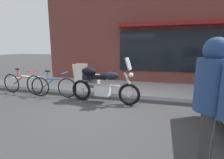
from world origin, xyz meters
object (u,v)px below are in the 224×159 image
Objects in this scene: parked_bicycle at (53,86)px; pedestrian_walking at (211,94)px; second_bicycle_by_cafe at (23,83)px; sandwich_board_sign at (80,74)px; touring_motorcycle at (101,83)px.

parked_bicycle is 0.94× the size of pedestrian_walking.
sandwich_board_sign is at bearing 48.90° from second_bicycle_by_cafe.
sandwich_board_sign is 2.29m from second_bicycle_by_cafe.
touring_motorcycle is 3.12m from second_bicycle_by_cafe.
parked_bicycle is 4.90m from pedestrian_walking.
second_bicycle_by_cafe is (-1.36, 0.08, 0.01)m from parked_bicycle.
touring_motorcycle is at bearing -2.29° from parked_bicycle.
pedestrian_walking is 6.10m from second_bicycle_by_cafe.
touring_motorcycle is 2.47m from sandwich_board_sign.
parked_bicycle is 0.94× the size of second_bicycle_by_cafe.
sandwich_board_sign is (-1.61, 1.87, -0.05)m from touring_motorcycle.
pedestrian_walking reaches higher than second_bicycle_by_cafe.
parked_bicycle is at bearing -94.64° from sandwich_board_sign.
touring_motorcycle reaches higher than second_bicycle_by_cafe.
pedestrian_walking is (4.05, -2.65, 0.75)m from parked_bicycle.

